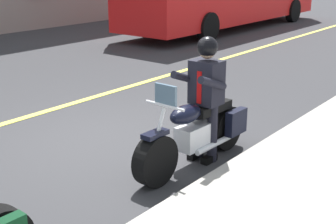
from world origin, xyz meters
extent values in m
plane|color=#333335|center=(0.00, 0.00, 0.00)|extent=(80.00, 80.00, 0.00)
cube|color=#E5DB4C|center=(0.00, -2.00, 0.01)|extent=(60.00, 0.16, 0.01)
cylinder|color=black|center=(0.67, 1.49, 0.33)|extent=(0.66, 0.21, 0.66)
cylinder|color=black|center=(-0.88, 1.53, 0.33)|extent=(0.66, 0.21, 0.66)
cube|color=silver|center=(-0.13, 1.51, 0.42)|extent=(0.57, 0.29, 0.32)
ellipsoid|color=black|center=(0.07, 1.50, 0.78)|extent=(0.57, 0.29, 0.24)
cube|color=black|center=(-0.48, 1.52, 0.74)|extent=(0.71, 0.30, 0.12)
cube|color=black|center=(-0.82, 1.74, 0.48)|extent=(0.40, 0.13, 0.36)
cube|color=black|center=(-0.83, 1.30, 0.48)|extent=(0.40, 0.13, 0.36)
cylinder|color=silver|center=(0.65, 1.49, 0.60)|extent=(0.35, 0.06, 0.76)
cylinder|color=silver|center=(0.49, 1.50, 1.00)|extent=(0.05, 0.60, 0.04)
cube|color=black|center=(0.67, 1.49, 0.68)|extent=(0.36, 0.17, 0.06)
cylinder|color=silver|center=(-0.42, 1.68, 0.26)|extent=(0.90, 0.10, 0.08)
cube|color=slate|center=(0.47, 1.50, 1.12)|extent=(0.05, 0.32, 0.28)
cylinder|color=black|center=(-0.37, 1.63, 0.42)|extent=(0.14, 0.14, 0.84)
cube|color=black|center=(-0.31, 1.63, 0.05)|extent=(0.26, 0.12, 0.10)
cylinder|color=black|center=(-0.38, 1.39, 0.42)|extent=(0.14, 0.14, 0.84)
cube|color=black|center=(-0.32, 1.39, 0.05)|extent=(0.26, 0.12, 0.10)
cube|color=black|center=(-0.38, 1.51, 1.12)|extent=(0.33, 0.41, 0.60)
cube|color=red|center=(-0.22, 1.51, 1.08)|extent=(0.03, 0.07, 0.44)
cylinder|color=black|center=(-0.19, 1.73, 1.18)|extent=(0.55, 0.11, 0.28)
cylinder|color=black|center=(-0.20, 1.29, 1.18)|extent=(0.55, 0.11, 0.28)
sphere|color=tan|center=(-0.38, 1.51, 1.55)|extent=(0.22, 0.22, 0.22)
sphere|color=black|center=(-0.38, 1.51, 1.60)|extent=(0.28, 0.28, 0.28)
cylinder|color=black|center=(-15.37, -6.39, 0.50)|extent=(1.00, 0.30, 1.00)
cylinder|color=black|center=(-15.37, -3.99, 0.50)|extent=(1.00, 0.30, 1.00)
cylinder|color=black|center=(-8.57, -6.39, 0.50)|extent=(1.00, 0.30, 1.00)
cylinder|color=black|center=(-8.57, -3.99, 0.50)|extent=(1.00, 0.30, 1.00)
camera|label=1|loc=(4.67, 4.91, 2.70)|focal=49.59mm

